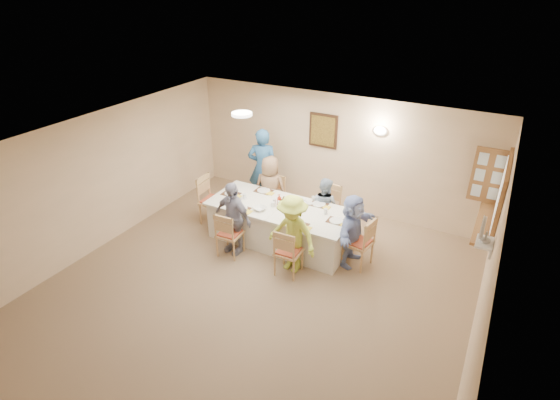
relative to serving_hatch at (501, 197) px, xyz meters
The scene contains 49 objects.
ground 4.28m from the serving_hatch, 143.22° to the right, with size 7.00×7.00×0.00m, color #8D6D51.
room_walls 4.01m from the serving_hatch, 143.22° to the right, with size 7.00×7.00×7.00m.
wall_picture 3.67m from the serving_hatch, 163.15° to the left, with size 0.62×0.05×0.72m.
wall_sconce 2.56m from the serving_hatch, 155.76° to the left, with size 0.26×0.09×0.18m, color white.
ceiling_light 4.41m from the serving_hatch, 167.93° to the right, with size 0.36×0.36×0.05m, color white.
serving_hatch is the anchor object (origin of this frame).
hatch_sill 0.54m from the serving_hatch, behind, with size 0.30×1.50×0.05m, color brown.
shutter_door 0.80m from the serving_hatch, 108.89° to the left, with size 0.55×0.04×1.00m, color brown.
fan_shelf 1.36m from the serving_hatch, 93.39° to the right, with size 0.22×0.36×0.03m, color white.
desk_fan 1.36m from the serving_hatch, 94.66° to the right, with size 0.30×0.30×0.28m, color #A5A5A8, non-canonical shape.
dining_table 3.79m from the serving_hatch, 168.06° to the right, with size 2.72×1.15×0.76m, color silver.
chair_back_left 4.28m from the serving_hatch, behind, with size 0.43×0.43×0.89m, color tan, non-canonical shape.
chair_back_right 3.12m from the serving_hatch, behind, with size 0.46×0.46×0.96m, color tan, non-canonical shape.
chair_front_left 4.55m from the serving_hatch, 159.50° to the right, with size 0.43×0.43×0.89m, color tan, non-canonical shape.
chair_front_right 3.49m from the serving_hatch, 152.25° to the right, with size 0.43×0.43×0.90m, color tan, non-canonical shape.
chair_left_end 5.24m from the serving_hatch, behind, with size 0.49×0.49×1.01m, color tan, non-canonical shape.
chair_right_end 2.36m from the serving_hatch, 159.41° to the right, with size 0.46×0.46×0.95m, color tan, non-canonical shape.
diner_back_left 4.22m from the serving_hatch, behind, with size 0.74×0.55×1.39m, color #816148.
diner_back_right 3.08m from the serving_hatch, behind, with size 0.64×0.53×1.19m, color #8FA3BE.
diner_front_left 4.46m from the serving_hatch, 160.97° to the right, with size 0.87×0.47×1.40m, color #9291A7.
diner_front_right 3.37m from the serving_hatch, 154.10° to the right, with size 0.99×0.66×1.43m, color #CBE04A.
diner_right_end 2.40m from the serving_hatch, 160.57° to the right, with size 0.48×1.26×1.33m, color #9CB1ED.
caregiver 4.65m from the serving_hatch, behind, with size 0.75×0.62×1.77m, color #2E6197.
placemat_fl 4.37m from the serving_hatch, 164.24° to the right, with size 0.34×0.25×0.01m, color #472B19.
plate_fl 4.37m from the serving_hatch, 164.24° to the right, with size 0.25×0.25×0.02m, color white.
napkin_fl 4.21m from the serving_hatch, 162.90° to the right, with size 0.15×0.15×0.01m, color yellow.
placemat_fr 3.25m from the serving_hatch, 158.34° to the right, with size 0.33×0.24×0.01m, color #472B19.
plate_fr 3.25m from the serving_hatch, 158.34° to the right, with size 0.22×0.22×0.01m, color white.
napkin_fr 3.11m from the serving_hatch, 156.20° to the right, with size 0.14×0.14×0.01m, color yellow.
placemat_bl 4.22m from the serving_hatch, behind, with size 0.35×0.26×0.01m, color #472B19.
plate_bl 4.22m from the serving_hatch, behind, with size 0.26×0.26×0.02m, color white.
napkin_bl 4.05m from the serving_hatch, behind, with size 0.14×0.14×0.01m, color yellow.
placemat_br 3.05m from the serving_hatch, behind, with size 0.33×0.24×0.01m, color #472B19.
plate_br 3.05m from the serving_hatch, behind, with size 0.25×0.25×0.02m, color white.
napkin_br 2.88m from the serving_hatch, behind, with size 0.13×0.13×0.01m, color yellow.
placemat_le 4.76m from the serving_hatch, behind, with size 0.35×0.26×0.01m, color #472B19.
plate_le 4.76m from the serving_hatch, behind, with size 0.25×0.25×0.02m, color white.
napkin_le 4.59m from the serving_hatch, 169.85° to the right, with size 0.15×0.15×0.01m, color yellow.
placemat_re 2.64m from the serving_hatch, 162.82° to the right, with size 0.32×0.24×0.01m, color #472B19.
plate_re 2.64m from the serving_hatch, 162.82° to the right, with size 0.24×0.24×0.02m, color white.
napkin_re 2.49m from the serving_hatch, 160.40° to the right, with size 0.14×0.14×0.01m, color yellow.
teacup_a 4.55m from the serving_hatch, 165.78° to the right, with size 0.10×0.10×0.08m, color white.
teacup_b 3.19m from the serving_hatch, behind, with size 0.09×0.09×0.08m, color white.
bowl_a 4.02m from the serving_hatch, 164.81° to the right, with size 0.29×0.29×0.06m, color white.
bowl_b 3.33m from the serving_hatch, behind, with size 0.22×0.22×0.07m, color white.
condiment_ketchup 3.71m from the serving_hatch, 168.81° to the right, with size 0.12×0.12×0.23m, color red.
condiment_brown 3.62m from the serving_hatch, 168.92° to the right, with size 0.10×0.10×0.20m, color #38260F.
condiment_malt 3.61m from the serving_hatch, 167.14° to the right, with size 0.14×0.14×0.15m, color #38260F.
drinking_glass 3.82m from the serving_hatch, 169.28° to the right, with size 0.06×0.06×0.10m, color silver.
Camera 1 is at (3.06, -4.60, 4.64)m, focal length 28.00 mm.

